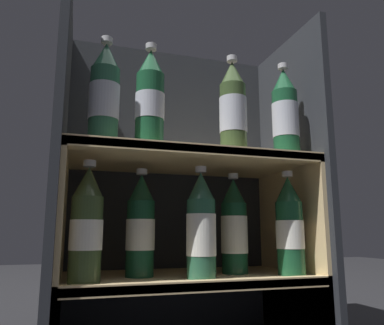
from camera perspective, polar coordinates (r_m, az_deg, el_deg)
The scene contains 14 objects.
fridge_back_wall at distance 1.19m, azimuth -3.33°, elevation -3.21°, with size 0.68×0.02×0.88m, color #23262B.
fridge_side_left at distance 0.98m, azimuth -19.71°, elevation -0.98°, with size 0.02×0.38×0.88m, color #23262B.
fridge_side_right at distance 1.16m, azimuth 15.03°, elevation -2.64°, with size 0.02×0.38×0.88m, color #23262B.
shelf_lower at distance 1.01m, azimuth -0.72°, elevation -18.42°, with size 0.64×0.34×0.18m.
shelf_upper at distance 1.00m, azimuth -0.75°, elevation -6.23°, with size 0.64×0.34×0.49m.
bottle_upper_front_0 at distance 0.92m, azimuth -13.20°, elevation 9.90°, with size 0.07×0.07×0.27m.
bottle_upper_front_1 at distance 0.93m, azimuth -6.42°, elevation 9.46°, with size 0.07×0.07×0.27m.
bottle_upper_front_2 at distance 1.00m, azimuth 6.27°, elevation 8.06°, with size 0.07×0.07×0.27m.
bottle_upper_front_3 at distance 1.07m, azimuth 14.01°, elevation 7.06°, with size 0.07×0.07×0.27m.
bottle_lower_front_0 at distance 0.86m, azimuth -15.78°, elevation -9.34°, with size 0.07×0.07×0.27m.
bottle_lower_front_1 at distance 0.91m, azimuth 1.40°, elevation -9.89°, with size 0.07×0.07×0.27m.
bottle_lower_front_2 at distance 1.02m, azimuth 14.66°, elevation -9.55°, with size 0.07×0.07×0.27m.
bottle_lower_back_0 at distance 0.96m, azimuth -7.85°, elevation -9.76°, with size 0.07×0.07×0.27m.
bottle_lower_back_1 at distance 1.03m, azimuth 6.45°, elevation -9.92°, with size 0.07×0.07×0.27m.
Camera 1 is at (-0.29, -0.80, 0.28)m, focal length 35.00 mm.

